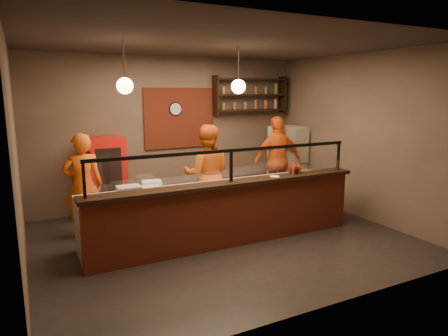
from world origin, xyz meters
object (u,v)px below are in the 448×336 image
fridge (288,162)px  condiment_caddy (295,171)px  cook_left (83,186)px  cook_mid (207,174)px  wall_clock (175,109)px  pepper_mill (338,165)px  red_cooler (106,178)px  pizza_dough (195,189)px  cook_right (278,161)px

fridge → condiment_caddy: (-1.30, -2.01, 0.27)m
cook_left → cook_mid: size_ratio=0.96×
cook_left → wall_clock: bearing=-142.9°
cook_left → pepper_mill: cook_left is taller
red_cooler → pizza_dough: red_cooler is taller
fridge → pizza_dough: (-3.08, -1.69, 0.07)m
wall_clock → cook_left: bearing=-149.4°
cook_left → cook_mid: cook_mid is taller
cook_mid → pizza_dough: 1.04m
cook_left → condiment_caddy: (3.35, -1.43, 0.21)m
cook_mid → red_cooler: 2.04m
wall_clock → pepper_mill: bearing=-53.0°
pizza_dough → cook_mid: bearing=54.5°
pizza_dough → condiment_caddy: (1.77, -0.31, 0.20)m
cook_mid → pizza_dough: size_ratio=3.92×
cook_left → pizza_dough: (1.57, -1.12, 0.01)m
wall_clock → cook_left: 2.77m
red_cooler → cook_mid: bearing=-40.7°
fridge → pizza_dough: bearing=-160.5°
wall_clock → pepper_mill: 3.62m
cook_mid → condiment_caddy: (1.17, -1.16, 0.17)m
pepper_mill → red_cooler: bearing=146.1°
red_cooler → pepper_mill: size_ratio=8.80×
pizza_dough → condiment_caddy: size_ratio=2.78×
cook_right → condiment_caddy: size_ratio=11.34×
red_cooler → condiment_caddy: bearing=-44.2°
cook_left → fridge: cook_left is taller
cook_right → condiment_caddy: (-0.75, -1.63, 0.13)m
cook_mid → fridge: size_ratio=1.12×
wall_clock → condiment_caddy: wall_clock is taller
cook_left → red_cooler: cook_left is taller
red_cooler → wall_clock: bearing=7.5°
cook_right → pepper_mill: (0.15, -1.71, 0.18)m
cook_right → fridge: bearing=-139.8°
pepper_mill → pizza_dough: bearing=171.6°
fridge → cook_left: bearing=177.7°
fridge → condiment_caddy: size_ratio=9.77×
cook_right → pepper_mill: 1.73m
cook_right → fridge: 0.68m
red_cooler → pepper_mill: (3.69, -2.48, 0.35)m
cook_left → red_cooler: 1.12m
cook_right → pizza_dough: 2.85m
condiment_caddy → pepper_mill: 0.91m
cook_left → condiment_caddy: 3.65m
wall_clock → pepper_mill: size_ratio=1.65×
fridge → pepper_mill: (-0.40, -2.09, 0.31)m
condiment_caddy → wall_clock: bearing=113.9°
fridge → condiment_caddy: 2.41m
cook_left → cook_mid: (2.18, -0.27, 0.04)m
red_cooler → fridge: bearing=-8.9°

